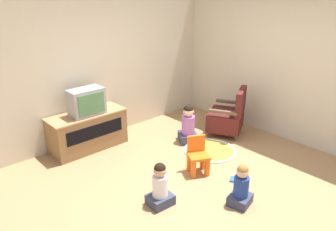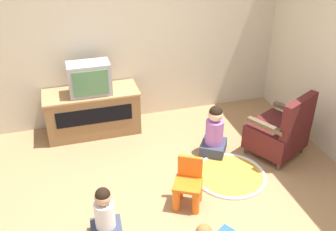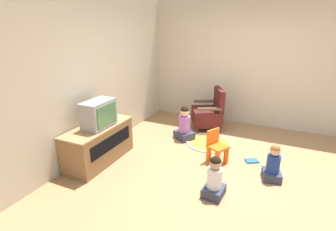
{
  "view_description": "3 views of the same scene",
  "coord_description": "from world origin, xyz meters",
  "px_view_note": "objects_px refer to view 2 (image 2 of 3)",
  "views": [
    {
      "loc": [
        -3.05,
        -2.67,
        2.58
      ],
      "look_at": [
        -0.02,
        0.65,
        0.8
      ],
      "focal_mm": 35.0,
      "sensor_mm": 36.0,
      "label": 1
    },
    {
      "loc": [
        -1.01,
        -2.92,
        2.96
      ],
      "look_at": [
        0.05,
        0.69,
        0.82
      ],
      "focal_mm": 42.0,
      "sensor_mm": 36.0,
      "label": 2
    },
    {
      "loc": [
        -3.76,
        -0.75,
        2.2
      ],
      "look_at": [
        -0.22,
        0.89,
        0.82
      ],
      "focal_mm": 28.0,
      "sensor_mm": 36.0,
      "label": 3
    }
  ],
  "objects_px": {
    "child_watching_left": "(105,216)",
    "television": "(89,79)",
    "yellow_kid_chair": "(188,187)",
    "tv_cabinet": "(93,111)",
    "black_armchair": "(280,132)",
    "child_watching_right": "(214,133)"
  },
  "relations": [
    {
      "from": "tv_cabinet",
      "to": "black_armchair",
      "type": "bearing_deg",
      "value": -29.18
    },
    {
      "from": "child_watching_left",
      "to": "child_watching_right",
      "type": "bearing_deg",
      "value": 37.5
    },
    {
      "from": "tv_cabinet",
      "to": "yellow_kid_chair",
      "type": "xyz_separation_m",
      "value": [
        0.79,
        -1.79,
        -0.1
      ]
    },
    {
      "from": "yellow_kid_chair",
      "to": "child_watching_right",
      "type": "bearing_deg",
      "value": 81.21
    },
    {
      "from": "tv_cabinet",
      "to": "child_watching_right",
      "type": "bearing_deg",
      "value": -34.12
    },
    {
      "from": "television",
      "to": "child_watching_left",
      "type": "relative_size",
      "value": 0.94
    },
    {
      "from": "child_watching_right",
      "to": "child_watching_left",
      "type": "bearing_deg",
      "value": 156.47
    },
    {
      "from": "yellow_kid_chair",
      "to": "television",
      "type": "bearing_deg",
      "value": 143.15
    },
    {
      "from": "black_armchair",
      "to": "child_watching_left",
      "type": "height_order",
      "value": "black_armchair"
    },
    {
      "from": "television",
      "to": "black_armchair",
      "type": "height_order",
      "value": "television"
    },
    {
      "from": "tv_cabinet",
      "to": "child_watching_left",
      "type": "distance_m",
      "value": 2.01
    },
    {
      "from": "black_armchair",
      "to": "child_watching_left",
      "type": "distance_m",
      "value": 2.45
    },
    {
      "from": "child_watching_left",
      "to": "television",
      "type": "bearing_deg",
      "value": 89.99
    },
    {
      "from": "tv_cabinet",
      "to": "child_watching_right",
      "type": "distance_m",
      "value": 1.72
    },
    {
      "from": "yellow_kid_chair",
      "to": "child_watching_left",
      "type": "distance_m",
      "value": 0.94
    },
    {
      "from": "child_watching_right",
      "to": "yellow_kid_chair",
      "type": "bearing_deg",
      "value": 175.26
    },
    {
      "from": "child_watching_left",
      "to": "child_watching_right",
      "type": "xyz_separation_m",
      "value": [
        1.55,
        1.04,
        0.04
      ]
    },
    {
      "from": "child_watching_right",
      "to": "tv_cabinet",
      "type": "bearing_deg",
      "value": 88.62
    },
    {
      "from": "television",
      "to": "child_watching_left",
      "type": "xyz_separation_m",
      "value": [
        -0.13,
        -1.95,
        -0.59
      ]
    },
    {
      "from": "black_armchair",
      "to": "television",
      "type": "bearing_deg",
      "value": -55.53
    },
    {
      "from": "child_watching_left",
      "to": "child_watching_right",
      "type": "relative_size",
      "value": 0.87
    },
    {
      "from": "yellow_kid_chair",
      "to": "child_watching_right",
      "type": "relative_size",
      "value": 0.81
    }
  ]
}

